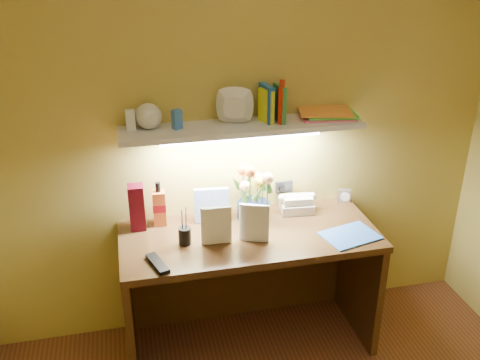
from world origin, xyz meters
name	(u,v)px	position (x,y,z in m)	size (l,w,h in m)	color
desk	(249,290)	(0.00, 1.20, 0.38)	(1.40, 0.60, 0.75)	#3A1F0F
flower_bouquet	(254,192)	(0.06, 1.37, 0.91)	(0.21, 0.21, 0.33)	#0C1736
telephone	(297,202)	(0.33, 1.40, 0.81)	(0.19, 0.14, 0.11)	beige
desk_clock	(344,195)	(0.65, 1.45, 0.79)	(0.08, 0.04, 0.08)	#B6B5BA
whisky_bottle	(159,204)	(-0.46, 1.42, 0.88)	(0.07, 0.07, 0.26)	#C65926
whisky_box	(137,207)	(-0.59, 1.39, 0.88)	(0.08, 0.08, 0.26)	#510717
pen_cup	(184,230)	(-0.36, 1.18, 0.83)	(0.07, 0.07, 0.16)	black
art_card	(212,205)	(-0.17, 1.39, 0.85)	(0.19, 0.04, 0.19)	silver
tv_remote	(158,263)	(-0.51, 1.00, 0.76)	(0.05, 0.19, 0.02)	black
blue_folder	(350,236)	(0.52, 1.05, 0.75)	(0.29, 0.21, 0.01)	#3A76D5
desk_book_a	(201,227)	(-0.27, 1.15, 0.86)	(0.16, 0.02, 0.22)	white
desk_book_b	(239,222)	(-0.07, 1.15, 0.86)	(0.16, 0.02, 0.22)	white
wall_shelf	(241,121)	(0.00, 1.38, 1.34)	(1.30, 0.29, 0.24)	white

